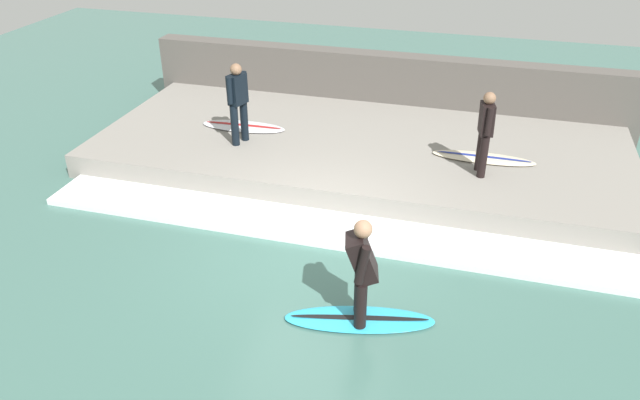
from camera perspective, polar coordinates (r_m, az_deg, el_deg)
ground_plane at (r=9.94m, az=-0.59°, el=-4.53°), size 28.00×28.00×0.00m
concrete_ledge at (r=12.60m, az=3.62°, el=4.43°), size 4.40×10.50×0.48m
back_wall at (r=14.64m, az=5.82°, el=10.24°), size 0.50×11.02×1.55m
wave_foam_crest at (r=10.37m, az=0.30°, el=-2.59°), size 1.01×9.97×0.11m
surfboard_riding at (r=8.56m, az=3.63°, el=-10.84°), size 1.02×2.10×0.07m
surfer_riding at (r=8.02m, az=3.83°, el=-6.06°), size 0.57×0.52×1.53m
surfer_waiting_near at (r=12.18m, az=-7.52°, el=9.13°), size 0.52×0.33×1.59m
surfboard_waiting_near at (r=13.18m, az=-7.01°, el=6.70°), size 0.66×1.81×0.07m
surfer_waiting_far at (r=11.21m, az=14.88°, el=6.30°), size 0.50×0.30×1.52m
surfboard_waiting_far at (r=12.09m, az=14.72°, el=3.75°), size 0.51×1.90×0.07m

